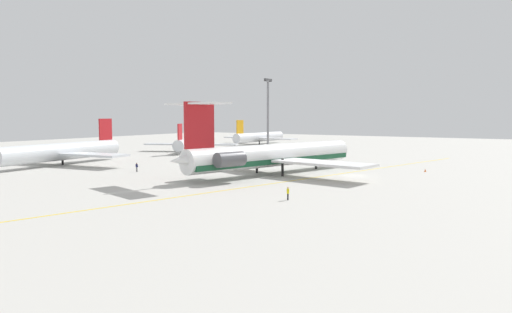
{
  "coord_description": "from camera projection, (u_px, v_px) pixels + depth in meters",
  "views": [
    {
      "loc": [
        -81.02,
        -28.98,
        10.88
      ],
      "look_at": [
        -5.35,
        17.51,
        3.05
      ],
      "focal_mm": 33.07,
      "sensor_mm": 36.0,
      "label": 1
    }
  ],
  "objects": [
    {
      "name": "main_jetliner",
      "position": [
        270.0,
        155.0,
        86.18
      ],
      "size": [
        43.83,
        39.26,
        12.98
      ],
      "rotation": [
        0.0,
        0.0,
        -0.27
      ],
      "color": "white",
      "rests_on": "ground"
    },
    {
      "name": "airliner_far_right",
      "position": [
        261.0,
        137.0,
        176.51
      ],
      "size": [
        30.51,
        30.11,
        9.13
      ],
      "rotation": [
        0.0,
        0.0,
        -0.05
      ],
      "color": "silver",
      "rests_on": "ground"
    },
    {
      "name": "safety_cone_nose",
      "position": [
        425.0,
        170.0,
        90.57
      ],
      "size": [
        0.4,
        0.4,
        0.55
      ],
      "primitive_type": "cone",
      "color": "#EA590F",
      "rests_on": "ground"
    },
    {
      "name": "airliner_mid_right",
      "position": [
        192.0,
        143.0,
        141.61
      ],
      "size": [
        27.12,
        27.36,
        8.51
      ],
      "rotation": [
        0.0,
        0.0,
        0.42
      ],
      "color": "silver",
      "rests_on": "ground"
    },
    {
      "name": "taxiway_centreline",
      "position": [
        318.0,
        177.0,
        82.8
      ],
      "size": [
        101.52,
        27.13,
        0.01
      ],
      "primitive_type": "cube",
      "rotation": [
        0.0,
        0.0,
        -0.26
      ],
      "color": "gold",
      "rests_on": "ground"
    },
    {
      "name": "airliner_mid_left",
      "position": [
        59.0,
        152.0,
        101.83
      ],
      "size": [
        33.54,
        33.24,
        10.02
      ],
      "rotation": [
        0.0,
        0.0,
        3.26
      ],
      "color": "silver",
      "rests_on": "ground"
    },
    {
      "name": "ground_crew_near_tail",
      "position": [
        137.0,
        166.0,
        90.42
      ],
      "size": [
        0.3,
        0.37,
        1.73
      ],
      "rotation": [
        0.0,
        0.0,
        3.79
      ],
      "color": "black",
      "rests_on": "ground"
    },
    {
      "name": "light_mast",
      "position": [
        268.0,
        111.0,
        144.8
      ],
      "size": [
        4.0,
        0.7,
        21.98
      ],
      "color": "slate",
      "rests_on": "ground"
    },
    {
      "name": "ground_crew_near_nose",
      "position": [
        288.0,
        192.0,
        60.31
      ],
      "size": [
        0.28,
        0.42,
        1.73
      ],
      "rotation": [
        0.0,
        0.0,
        2.8
      ],
      "color": "black",
      "rests_on": "ground"
    },
    {
      "name": "ground",
      "position": [
        354.0,
        176.0,
        84.84
      ],
      "size": [
        317.08,
        317.08,
        0.0
      ],
      "primitive_type": "plane",
      "color": "#B7B5AD"
    }
  ]
}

